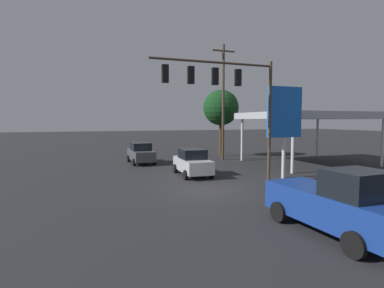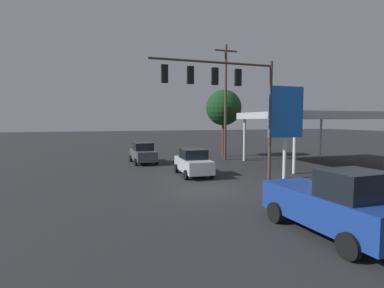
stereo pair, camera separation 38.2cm
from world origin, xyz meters
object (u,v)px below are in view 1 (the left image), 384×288
at_px(utility_pole, 223,100).
at_px(price_sign, 284,115).
at_px(pickup_parked, 337,204).
at_px(street_tree, 221,108).
at_px(sedan_far, 192,162).
at_px(traffic_signal_assembly, 227,89).
at_px(sedan_waiting, 141,153).

xyz_separation_m(utility_pole, price_sign, (0.30, 10.20, -1.65)).
height_order(pickup_parked, street_tree, street_tree).
distance_m(price_sign, sedan_far, 7.24).
relative_size(traffic_signal_assembly, price_sign, 1.26).
height_order(traffic_signal_assembly, price_sign, traffic_signal_assembly).
xyz_separation_m(traffic_signal_assembly, sedan_waiting, (3.22, -11.30, -4.92)).
relative_size(price_sign, street_tree, 0.85).
distance_m(price_sign, pickup_parked, 10.86).
relative_size(pickup_parked, sedan_far, 1.18).
bearing_deg(utility_pole, sedan_far, 50.31).
bearing_deg(traffic_signal_assembly, utility_pole, -114.82).
height_order(sedan_waiting, sedan_far, same).
bearing_deg(sedan_waiting, street_tree, 102.90).
bearing_deg(street_tree, utility_pole, 68.84).
bearing_deg(price_sign, pickup_parked, 63.15).
bearing_deg(sedan_far, street_tree, 147.49).
xyz_separation_m(pickup_parked, street_tree, (-6.09, -22.32, 4.28)).
bearing_deg(traffic_signal_assembly, sedan_far, -78.18).
height_order(price_sign, sedan_waiting, price_sign).
relative_size(sedan_waiting, street_tree, 0.60).
xyz_separation_m(sedan_waiting, pickup_parked, (-3.28, 19.86, 0.16)).
bearing_deg(sedan_waiting, traffic_signal_assembly, 14.11).
xyz_separation_m(price_sign, pickup_parked, (4.68, 9.24, -3.26)).
height_order(pickup_parked, sedan_far, pickup_parked).
bearing_deg(traffic_signal_assembly, price_sign, -171.81).
bearing_deg(traffic_signal_assembly, street_tree, -114.08).
distance_m(traffic_signal_assembly, price_sign, 5.02).
distance_m(price_sign, street_tree, 13.19).
height_order(traffic_signal_assembly, utility_pole, utility_pole).
relative_size(sedan_waiting, pickup_parked, 0.84).
xyz_separation_m(sedan_far, street_tree, (-6.95, -9.91, 4.43)).
bearing_deg(pickup_parked, price_sign, 150.72).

